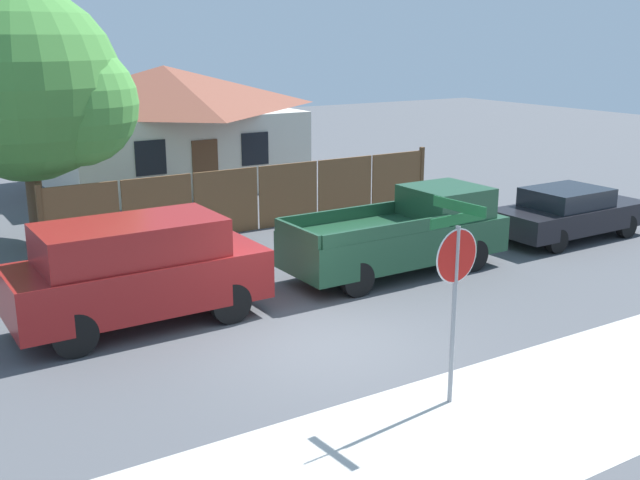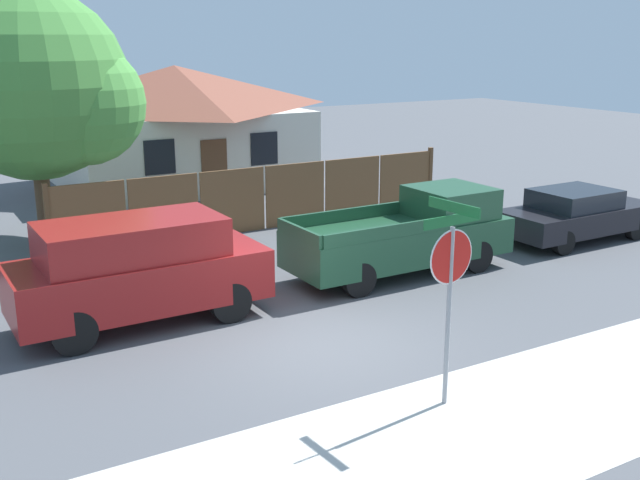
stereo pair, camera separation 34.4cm
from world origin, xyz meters
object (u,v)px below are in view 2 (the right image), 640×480
(orange_pickup, at_px, (408,234))
(parked_sedan, at_px, (577,214))
(oak_tree, at_px, (43,89))
(house, at_px, (177,123))
(red_suv, at_px, (138,268))
(stop_sign, at_px, (451,269))

(orange_pickup, xyz_separation_m, parked_sedan, (5.53, -0.00, -0.18))
(orange_pickup, bearing_deg, oak_tree, 132.63)
(house, xyz_separation_m, red_suv, (-5.53, -13.01, -1.12))
(stop_sign, bearing_deg, orange_pickup, 53.48)
(red_suv, bearing_deg, oak_tree, 90.55)
(house, height_order, red_suv, house)
(house, height_order, stop_sign, house)
(house, bearing_deg, oak_tree, -132.32)
(orange_pickup, relative_size, parked_sedan, 1.18)
(red_suv, bearing_deg, house, 66.37)
(oak_tree, xyz_separation_m, parked_sedan, (11.91, -6.79, -3.26))
(oak_tree, xyz_separation_m, red_suv, (0.14, -6.79, -2.89))
(house, distance_m, oak_tree, 8.60)
(oak_tree, relative_size, red_suv, 1.38)
(orange_pickup, bearing_deg, red_suv, 179.43)
(parked_sedan, distance_m, stop_sign, 10.50)
(oak_tree, relative_size, stop_sign, 2.13)
(house, bearing_deg, red_suv, -113.03)
(oak_tree, xyz_separation_m, orange_pickup, (6.38, -6.79, -3.08))
(house, height_order, orange_pickup, house)
(parked_sedan, bearing_deg, red_suv, 179.40)
(oak_tree, relative_size, orange_pickup, 1.22)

